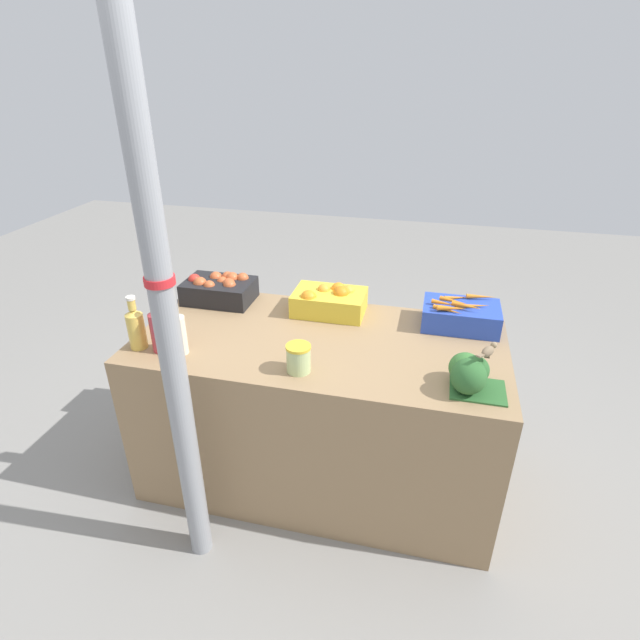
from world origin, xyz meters
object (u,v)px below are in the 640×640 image
(juice_bottle_golden, at_px, (136,327))
(juice_bottle_ruby, at_px, (158,329))
(carrot_crate, at_px, (461,315))
(sparrow_bird, at_px, (488,351))
(pickle_jar, at_px, (299,358))
(apple_crate, at_px, (220,289))
(orange_crate, at_px, (330,301))
(broccoli_pile, at_px, (469,373))
(support_pole, at_px, (160,286))
(juice_bottle_cloudy, at_px, (178,331))

(juice_bottle_golden, relative_size, juice_bottle_ruby, 0.98)
(carrot_crate, height_order, sparrow_bird, sparrow_bird)
(carrot_crate, xyz_separation_m, pickle_jar, (-0.67, -0.58, 0.00))
(apple_crate, xyz_separation_m, orange_crate, (0.62, -0.00, -0.00))
(orange_crate, xyz_separation_m, broccoli_pile, (0.69, -0.54, 0.01))
(orange_crate, distance_m, juice_bottle_ruby, 0.87)
(support_pole, bearing_deg, apple_crate, 103.64)
(juice_bottle_ruby, bearing_deg, pickle_jar, -1.54)
(apple_crate, distance_m, broccoli_pile, 1.42)
(juice_bottle_ruby, bearing_deg, apple_crate, 85.53)
(juice_bottle_ruby, relative_size, sparrow_bird, 2.20)
(apple_crate, height_order, sparrow_bird, sparrow_bird)
(carrot_crate, height_order, pickle_jar, carrot_crate)
(orange_crate, distance_m, juice_bottle_cloudy, 0.80)
(apple_crate, bearing_deg, juice_bottle_golden, -105.68)
(carrot_crate, bearing_deg, juice_bottle_ruby, -157.18)
(juice_bottle_golden, distance_m, juice_bottle_ruby, 0.11)
(support_pole, distance_m, apple_crate, 1.02)
(support_pole, relative_size, sparrow_bird, 22.16)
(pickle_jar, height_order, sparrow_bird, sparrow_bird)
(sparrow_bird, bearing_deg, orange_crate, 87.48)
(orange_crate, height_order, sparrow_bird, sparrow_bird)
(support_pole, distance_m, juice_bottle_golden, 0.64)
(pickle_jar, distance_m, sparrow_bird, 0.77)
(apple_crate, distance_m, juice_bottle_golden, 0.59)
(juice_bottle_golden, xyz_separation_m, pickle_jar, (0.77, -0.02, -0.04))
(orange_crate, relative_size, broccoli_pile, 1.59)
(carrot_crate, relative_size, sparrow_bird, 3.09)
(juice_bottle_golden, relative_size, sparrow_bird, 2.15)
(juice_bottle_cloudy, bearing_deg, broccoli_pile, 0.79)
(support_pole, height_order, juice_bottle_ruby, support_pole)
(juice_bottle_cloudy, relative_size, pickle_jar, 2.12)
(support_pole, bearing_deg, orange_crate, 65.90)
(broccoli_pile, height_order, sparrow_bird, sparrow_bird)
(apple_crate, bearing_deg, sparrow_bird, -21.47)
(pickle_jar, bearing_deg, juice_bottle_ruby, 178.46)
(broccoli_pile, bearing_deg, pickle_jar, -177.13)
(support_pole, height_order, orange_crate, support_pole)
(juice_bottle_ruby, bearing_deg, broccoli_pile, 0.73)
(carrot_crate, relative_size, pickle_jar, 2.97)
(support_pole, xyz_separation_m, juice_bottle_ruby, (-0.26, 0.34, -0.38))
(orange_crate, relative_size, pickle_jar, 2.97)
(juice_bottle_ruby, bearing_deg, juice_bottle_golden, 180.00)
(apple_crate, bearing_deg, broccoli_pile, -22.58)
(orange_crate, height_order, carrot_crate, orange_crate)
(support_pole, distance_m, orange_crate, 1.07)
(juice_bottle_golden, bearing_deg, sparrow_bird, 0.90)
(juice_bottle_golden, bearing_deg, pickle_jar, -1.32)
(orange_crate, xyz_separation_m, carrot_crate, (0.67, -0.00, -0.00))
(pickle_jar, bearing_deg, orange_crate, 89.42)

